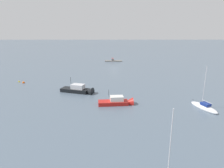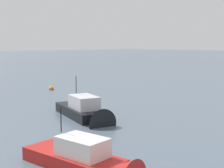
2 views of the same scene
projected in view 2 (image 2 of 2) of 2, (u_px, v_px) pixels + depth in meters
motorboat_black_near at (86, 114)px, 28.73m from camera, size 8.35×4.87×4.48m
motorboat_red_mid at (89, 164)px, 16.93m from camera, size 7.12×2.67×3.91m
mooring_buoy_near at (51, 87)px, 49.08m from camera, size 0.48×0.48×0.48m
mooring_buoy_mid at (52, 89)px, 46.95m from camera, size 0.69×0.69×0.69m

